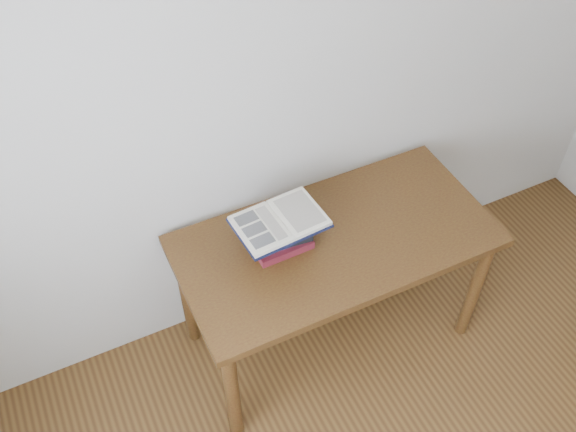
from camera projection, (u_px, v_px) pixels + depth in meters
desk at (335, 253)px, 2.72m from camera, size 1.32×0.66×0.71m
book_stack at (277, 232)px, 2.57m from camera, size 0.28×0.21×0.15m
open_book at (280, 221)px, 2.49m from camera, size 0.36×0.27×0.03m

